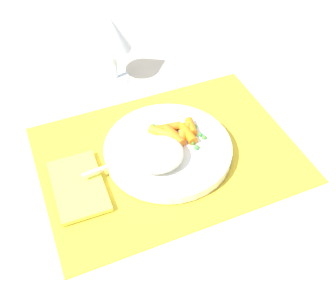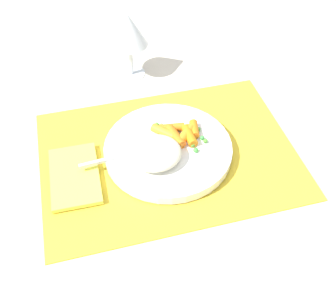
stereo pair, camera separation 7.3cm
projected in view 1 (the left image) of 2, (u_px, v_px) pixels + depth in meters
The scene contains 9 objects.
ground_plane at pixel (168, 155), 0.77m from camera, with size 2.40×2.40×0.00m, color beige.
placemat at pixel (168, 154), 0.77m from camera, with size 0.46×0.34×0.01m, color gold.
plate at pixel (168, 149), 0.76m from camera, with size 0.23×0.23×0.02m, color white.
rice_mound at pixel (158, 154), 0.72m from camera, with size 0.09×0.09×0.03m, color beige.
carrot_portion at pixel (178, 132), 0.76m from camera, with size 0.09×0.07×0.02m.
pea_scatter at pixel (177, 134), 0.77m from camera, with size 0.09×0.09×0.01m.
fork at pixel (149, 152), 0.74m from camera, with size 0.21×0.03×0.01m.
wine_glass at pixel (111, 35), 0.85m from camera, with size 0.08×0.08×0.15m.
napkin at pixel (78, 186), 0.71m from camera, with size 0.08×0.14×0.01m, color #EAE54C.
Camera 1 is at (-0.20, -0.48, 0.57)m, focal length 44.31 mm.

